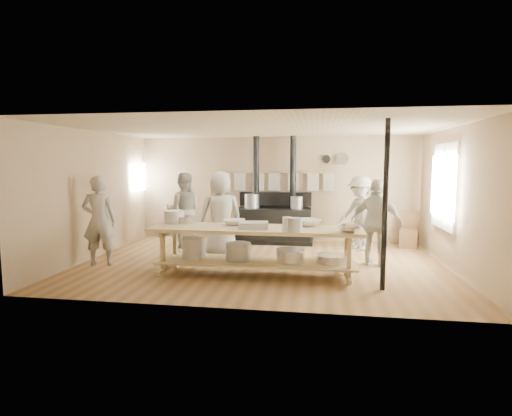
# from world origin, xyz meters

# --- Properties ---
(ground) EXTENTS (7.00, 7.00, 0.00)m
(ground) POSITION_xyz_m (0.00, 0.00, 0.00)
(ground) COLOR brown
(ground) RESTS_ON ground
(room_shell) EXTENTS (7.00, 7.00, 7.00)m
(room_shell) POSITION_xyz_m (0.00, 0.00, 1.62)
(room_shell) COLOR tan
(room_shell) RESTS_ON ground
(window_right) EXTENTS (0.09, 1.50, 1.65)m
(window_right) POSITION_xyz_m (3.47, 0.60, 1.50)
(window_right) COLOR beige
(window_right) RESTS_ON ground
(left_opening) EXTENTS (0.00, 0.90, 0.90)m
(left_opening) POSITION_xyz_m (-3.45, 2.00, 1.60)
(left_opening) COLOR white
(left_opening) RESTS_ON ground
(stove) EXTENTS (1.90, 0.75, 2.60)m
(stove) POSITION_xyz_m (-0.01, 2.12, 0.52)
(stove) COLOR black
(stove) RESTS_ON ground
(towel_rail) EXTENTS (3.00, 0.04, 0.47)m
(towel_rail) POSITION_xyz_m (0.00, 2.40, 1.56)
(towel_rail) COLOR tan
(towel_rail) RESTS_ON ground
(back_wall_shelf) EXTENTS (0.63, 0.14, 0.32)m
(back_wall_shelf) POSITION_xyz_m (1.46, 2.43, 2.00)
(back_wall_shelf) COLOR tan
(back_wall_shelf) RESTS_ON ground
(prep_table) EXTENTS (3.60, 0.90, 0.85)m
(prep_table) POSITION_xyz_m (-0.01, -0.90, 0.52)
(prep_table) COLOR tan
(prep_table) RESTS_ON ground
(support_post) EXTENTS (0.08, 0.08, 2.60)m
(support_post) POSITION_xyz_m (2.05, -1.35, 1.30)
(support_post) COLOR black
(support_post) RESTS_ON ground
(cook_far_left) EXTENTS (0.71, 0.57, 1.72)m
(cook_far_left) POSITION_xyz_m (-3.04, -0.60, 0.86)
(cook_far_left) COLOR #ABA897
(cook_far_left) RESTS_ON ground
(cook_left) EXTENTS (0.97, 0.83, 1.73)m
(cook_left) POSITION_xyz_m (-2.02, 1.26, 0.87)
(cook_left) COLOR #ABA897
(cook_left) RESTS_ON ground
(cook_center) EXTENTS (1.03, 0.88, 1.79)m
(cook_center) POSITION_xyz_m (-0.89, 0.25, 0.89)
(cook_center) COLOR #ABA897
(cook_center) RESTS_ON ground
(cook_right) EXTENTS (1.04, 0.69, 1.65)m
(cook_right) POSITION_xyz_m (2.15, 0.15, 0.82)
(cook_right) COLOR #ABA897
(cook_right) RESTS_ON ground
(cook_by_window) EXTENTS (1.21, 1.19, 1.67)m
(cook_by_window) POSITION_xyz_m (2.00, 1.62, 0.83)
(cook_by_window) COLOR #ABA897
(cook_by_window) RESTS_ON ground
(chair) EXTENTS (0.49, 0.49, 0.84)m
(chair) POSITION_xyz_m (3.16, 1.97, 0.25)
(chair) COLOR brown
(chair) RESTS_ON ground
(bowl_white_a) EXTENTS (0.44, 0.44, 0.10)m
(bowl_white_a) POSITION_xyz_m (-0.42, -0.67, 0.90)
(bowl_white_a) COLOR silver
(bowl_white_a) RESTS_ON prep_table
(bowl_steel_a) EXTENTS (0.37, 0.37, 0.09)m
(bowl_steel_a) POSITION_xyz_m (-1.55, -0.64, 0.89)
(bowl_steel_a) COLOR silver
(bowl_steel_a) RESTS_ON prep_table
(bowl_white_b) EXTENTS (0.65, 0.65, 0.12)m
(bowl_white_b) POSITION_xyz_m (0.85, -0.57, 0.91)
(bowl_white_b) COLOR silver
(bowl_white_b) RESTS_ON prep_table
(bowl_steel_b) EXTENTS (0.50, 0.50, 0.11)m
(bowl_steel_b) POSITION_xyz_m (1.55, -1.13, 0.91)
(bowl_steel_b) COLOR silver
(bowl_steel_b) RESTS_ON prep_table
(roasting_pan) EXTENTS (0.53, 0.39, 0.11)m
(roasting_pan) POSITION_xyz_m (-0.02, -1.02, 0.90)
(roasting_pan) COLOR #B2B2B7
(roasting_pan) RESTS_ON prep_table
(mixing_bowl_large) EXTENTS (0.46, 0.46, 0.13)m
(mixing_bowl_large) POSITION_xyz_m (-1.33, -0.57, 0.91)
(mixing_bowl_large) COLOR silver
(mixing_bowl_large) RESTS_ON prep_table
(bucket_galv) EXTENTS (0.25, 0.25, 0.22)m
(bucket_galv) POSITION_xyz_m (0.68, -1.23, 0.96)
(bucket_galv) COLOR gray
(bucket_galv) RESTS_ON prep_table
(deep_bowl_enamel) EXTENTS (0.48, 0.48, 0.23)m
(deep_bowl_enamel) POSITION_xyz_m (-1.55, -0.61, 0.96)
(deep_bowl_enamel) COLOR silver
(deep_bowl_enamel) RESTS_ON prep_table
(pitcher) EXTENTS (0.16, 0.16, 0.23)m
(pitcher) POSITION_xyz_m (0.56, -1.23, 0.97)
(pitcher) COLOR silver
(pitcher) RESTS_ON prep_table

